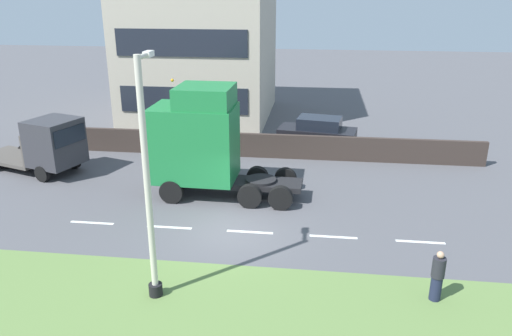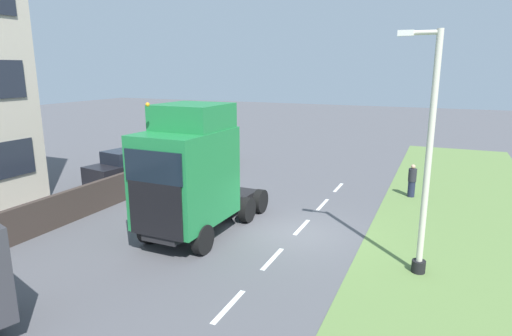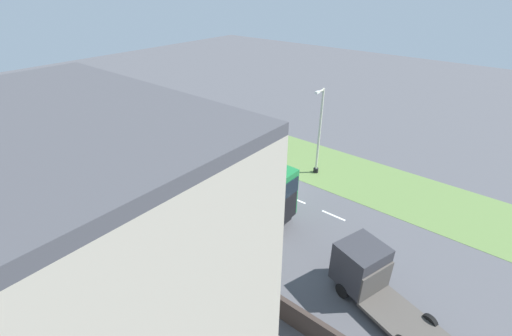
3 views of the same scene
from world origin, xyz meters
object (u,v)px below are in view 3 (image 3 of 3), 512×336
object	(u,v)px
flatbed_truck	(366,273)
parked_car	(122,230)
lorry_cab	(261,188)
lamp_post	(319,137)
pedestrian	(236,141)

from	to	relation	value
flatbed_truck	parked_car	bearing A→B (deg)	131.20
flatbed_truck	lorry_cab	bearing A→B (deg)	96.51
lamp_post	pedestrian	world-z (taller)	lamp_post
parked_car	pedestrian	size ratio (longest dim) A/B	2.81
flatbed_truck	parked_car	size ratio (longest dim) A/B	1.36
lorry_cab	pedestrian	bearing A→B (deg)	-127.68
lorry_cab	pedestrian	world-z (taller)	lorry_cab
flatbed_truck	lamp_post	world-z (taller)	lamp_post
lorry_cab	pedestrian	size ratio (longest dim) A/B	4.05
parked_car	pedestrian	xyz separation A→B (m)	(-14.45, -3.70, -0.14)
parked_car	lamp_post	xyz separation A→B (m)	(-15.24, 4.74, 2.33)
flatbed_truck	pedestrian	size ratio (longest dim) A/B	3.82
lorry_cab	flatbed_truck	world-z (taller)	lorry_cab
lamp_post	pedestrian	distance (m)	8.83
lorry_cab	flatbed_truck	bearing A→B (deg)	79.61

